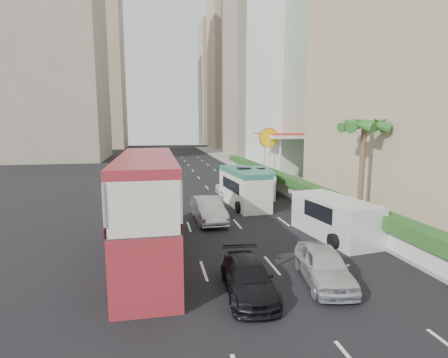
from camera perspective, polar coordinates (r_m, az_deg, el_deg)
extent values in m
plane|color=black|center=(18.77, 6.99, -11.42)|extent=(200.00, 200.00, 0.00)
cube|color=maroon|center=(17.19, -12.29, -4.64)|extent=(2.50, 11.00, 5.06)
imported|color=silver|center=(23.91, -2.56, -6.91)|extent=(2.01, 5.05, 1.63)
imported|color=silver|center=(15.66, 15.88, -15.93)|extent=(2.43, 4.57, 1.48)
imported|color=black|center=(14.29, 3.93, -18.12)|extent=(2.07, 4.49, 1.27)
imported|color=silver|center=(32.00, 0.66, -2.88)|extent=(2.22, 4.38, 1.19)
cube|color=silver|center=(28.30, 3.23, -1.36)|extent=(2.79, 6.87, 2.97)
cube|color=silver|center=(32.61, 5.86, -0.50)|extent=(2.54, 5.74, 2.46)
cube|color=silver|center=(21.34, 17.55, -6.06)|extent=(3.05, 5.99, 2.29)
cube|color=silver|center=(37.22, 4.11, 0.22)|extent=(2.68, 4.97, 1.88)
cube|color=#99968C|center=(44.65, 8.07, 0.48)|extent=(6.00, 120.00, 0.18)
cube|color=silver|center=(33.40, 9.71, -1.32)|extent=(0.30, 44.00, 1.00)
cube|color=#2D6626|center=(33.27, 9.75, 0.12)|extent=(1.10, 44.00, 0.70)
cylinder|color=brown|center=(24.85, 21.55, 1.04)|extent=(0.36, 0.36, 6.40)
cube|color=silver|center=(42.83, 10.29, 3.66)|extent=(6.50, 8.00, 5.50)
cube|color=tan|center=(80.52, 6.74, 22.02)|extent=(16.00, 16.00, 50.00)
cube|color=tan|center=(102.46, 1.86, 17.48)|extent=(14.00, 14.00, 44.00)
cube|color=tan|center=(123.56, -0.51, 15.05)|extent=(14.00, 14.00, 40.00)
cube|color=tan|center=(76.60, -26.81, 22.65)|extent=(18.00, 18.00, 52.00)
cube|color=tan|center=(109.25, -20.53, 16.94)|extent=(16.00, 16.00, 46.00)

